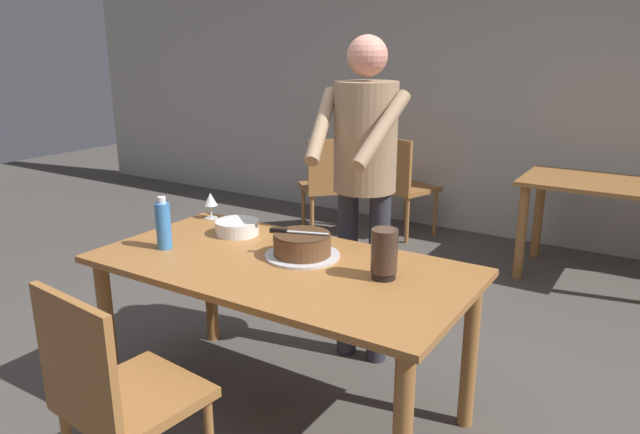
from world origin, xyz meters
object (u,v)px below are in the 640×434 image
(cake_knife, at_px, (287,231))
(background_chair_0, at_px, (329,182))
(wine_glass_near, at_px, (210,200))
(person_cutting_cake, at_px, (364,167))
(water_bottle, at_px, (163,225))
(main_dining_table, at_px, (281,285))
(chair_near_side, at_px, (115,392))
(background_table, at_px, (594,203))
(plate_stack, at_px, (237,227))
(cake_on_platter, at_px, (302,246))
(hurricane_lamp, at_px, (384,254))
(background_chair_1, at_px, (402,183))

(cake_knife, distance_m, background_chair_0, 2.63)
(wine_glass_near, relative_size, person_cutting_cake, 0.08)
(wine_glass_near, height_order, water_bottle, water_bottle)
(main_dining_table, xyz_separation_m, wine_glass_near, (-0.73, 0.36, 0.21))
(cake_knife, height_order, chair_near_side, chair_near_side)
(background_table, bearing_deg, plate_stack, -120.19)
(water_bottle, bearing_deg, plate_stack, 66.82)
(cake_on_platter, distance_m, cake_knife, 0.10)
(plate_stack, bearing_deg, background_chair_0, 109.74)
(plate_stack, bearing_deg, wine_glass_near, 155.03)
(plate_stack, relative_size, water_bottle, 0.88)
(hurricane_lamp, height_order, person_cutting_cake, person_cutting_cake)
(main_dining_table, bearing_deg, person_cutting_cake, 84.08)
(person_cutting_cake, bearing_deg, main_dining_table, -95.92)
(chair_near_side, distance_m, background_chair_0, 3.39)
(cake_knife, bearing_deg, hurricane_lamp, -1.31)
(hurricane_lamp, xyz_separation_m, background_chair_0, (-1.67, 2.33, -0.37))
(plate_stack, height_order, person_cutting_cake, person_cutting_cake)
(water_bottle, xyz_separation_m, background_chair_1, (-0.08, 2.88, -0.37))
(background_chair_0, bearing_deg, plate_stack, -70.26)
(main_dining_table, bearing_deg, background_chair_0, 116.69)
(cake_on_platter, relative_size, plate_stack, 1.55)
(water_bottle, height_order, chair_near_side, water_bottle)
(cake_on_platter, xyz_separation_m, wine_glass_near, (-0.77, 0.24, 0.05))
(main_dining_table, distance_m, background_chair_1, 2.82)
(cake_knife, height_order, plate_stack, cake_knife)
(cake_on_platter, height_order, wine_glass_near, wine_glass_near)
(plate_stack, xyz_separation_m, wine_glass_near, (-0.30, 0.14, 0.07))
(main_dining_table, relative_size, plate_stack, 7.63)
(chair_near_side, bearing_deg, hurricane_lamp, 55.71)
(hurricane_lamp, bearing_deg, cake_on_platter, 175.38)
(cake_knife, height_order, water_bottle, water_bottle)
(plate_stack, xyz_separation_m, background_table, (1.36, 2.34, -0.21))
(chair_near_side, bearing_deg, background_chair_0, 108.38)
(plate_stack, height_order, chair_near_side, chair_near_side)
(person_cutting_cake, bearing_deg, water_bottle, -129.34)
(background_table, bearing_deg, wine_glass_near, -127.15)
(hurricane_lamp, distance_m, chair_near_side, 1.14)
(water_bottle, distance_m, background_table, 3.09)
(background_chair_1, bearing_deg, water_bottle, -88.31)
(cake_knife, distance_m, person_cutting_cake, 0.60)
(main_dining_table, relative_size, cake_knife, 6.39)
(hurricane_lamp, distance_m, background_chair_0, 2.89)
(main_dining_table, height_order, water_bottle, water_bottle)
(hurricane_lamp, relative_size, background_chair_0, 0.23)
(cake_knife, relative_size, water_bottle, 1.05)
(plate_stack, relative_size, background_chair_1, 0.24)
(cake_on_platter, height_order, chair_near_side, chair_near_side)
(wine_glass_near, relative_size, background_chair_1, 0.16)
(background_table, height_order, background_chair_0, background_chair_0)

